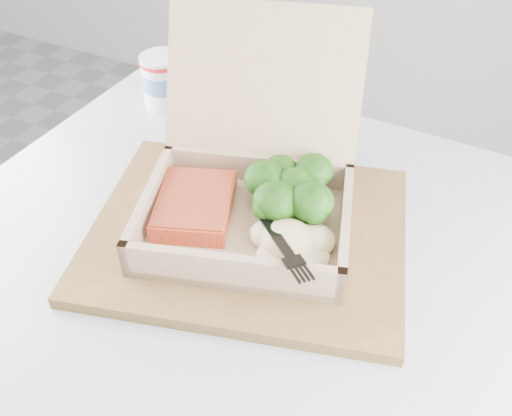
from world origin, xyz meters
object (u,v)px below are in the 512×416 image
at_px(takeout_container, 252,173).
at_px(paper_cup, 163,80).
at_px(cafe_table, 229,354).
at_px(serving_tray, 248,233).

bearing_deg(takeout_container, paper_cup, 127.43).
distance_m(cafe_table, paper_cup, 0.42).
relative_size(serving_tray, paper_cup, 4.33).
xyz_separation_m(cafe_table, serving_tray, (0.01, 0.05, 0.19)).
xyz_separation_m(serving_tray, takeout_container, (-0.01, 0.04, 0.06)).
distance_m(serving_tray, paper_cup, 0.33).
height_order(cafe_table, takeout_container, takeout_container).
distance_m(cafe_table, serving_tray, 0.20).
bearing_deg(serving_tray, cafe_table, -96.77).
distance_m(cafe_table, takeout_container, 0.26).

